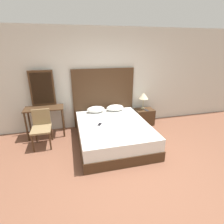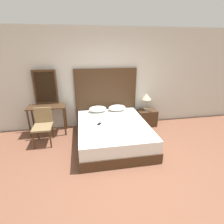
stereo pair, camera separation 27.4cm
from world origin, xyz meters
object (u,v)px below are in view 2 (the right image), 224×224
Objects in this scene: nightstand at (147,118)px; phone_on_nightstand at (149,111)px; table_lamp at (146,97)px; vanity_desk at (47,112)px; phone_on_bed at (99,124)px; chair at (43,124)px; bed at (113,133)px.

phone_on_nightstand is at bearing -79.45° from nightstand.
table_lamp is 2.75m from vanity_desk.
phone_on_bed is at bearing -149.75° from table_lamp.
chair is (-1.32, 0.31, -0.03)m from phone_on_bed.
bed is 1.40m from phone_on_nightstand.
table_lamp reaches higher than phone_on_bed.
phone_on_bed is 0.17× the size of vanity_desk.
bed is at bearing -145.80° from nightstand.
chair reaches higher than vanity_desk.
nightstand is 0.63m from table_lamp.
nightstand is 0.57× the size of vanity_desk.
table_lamp is at bearing 30.25° from phone_on_bed.
table_lamp reaches higher than nightstand.
phone_on_bed is at bearing -30.63° from vanity_desk.
bed reaches higher than nightstand.
nightstand is (1.49, 0.78, -0.27)m from phone_on_bed.
vanity_desk is (-1.27, 0.75, 0.12)m from phone_on_bed.
phone_on_bed is (-0.32, 0.02, 0.26)m from bed.
nightstand is 1.11× the size of table_lamp.
nightstand is 2.79m from vanity_desk.
phone_on_nightstand is at bearing -75.62° from table_lamp.
nightstand is 3.32× the size of phone_on_nightstand.
phone_on_nightstand is (0.04, -0.17, -0.38)m from table_lamp.
nightstand is at bearing 27.56° from phone_on_bed.
nightstand is at bearing 100.55° from phone_on_nightstand.
phone_on_bed is at bearing -152.44° from nightstand.
phone_on_bed reaches higher than phone_on_nightstand.
chair is (-2.81, -0.46, 0.25)m from nightstand.
phone_on_nightstand is 0.19× the size of chair.
phone_on_bed is 1.48m from vanity_desk.
phone_on_bed is at bearing -155.63° from phone_on_nightstand.
vanity_desk is at bearing 154.19° from bed.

